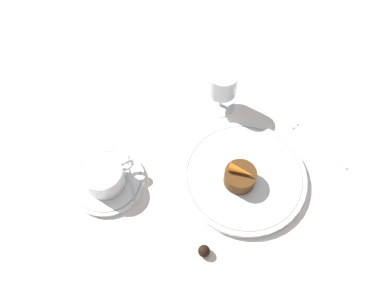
# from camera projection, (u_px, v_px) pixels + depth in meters

# --- Properties ---
(ground_plane) EXTENTS (3.00, 3.00, 0.00)m
(ground_plane) POSITION_uv_depth(u_px,v_px,m) (239.00, 159.00, 0.81)
(ground_plane) COLOR white
(dinner_plate) EXTENTS (0.26, 0.26, 0.01)m
(dinner_plate) POSITION_uv_depth(u_px,v_px,m) (244.00, 176.00, 0.78)
(dinner_plate) COLOR white
(dinner_plate) RESTS_ON ground_plane
(saucer) EXTENTS (0.15, 0.15, 0.01)m
(saucer) POSITION_uv_depth(u_px,v_px,m) (108.00, 181.00, 0.78)
(saucer) COLOR white
(saucer) RESTS_ON ground_plane
(coffee_cup) EXTENTS (0.11, 0.08, 0.05)m
(coffee_cup) POSITION_uv_depth(u_px,v_px,m) (104.00, 176.00, 0.75)
(coffee_cup) COLOR white
(coffee_cup) RESTS_ON saucer
(spoon) EXTENTS (0.04, 0.11, 0.00)m
(spoon) POSITION_uv_depth(u_px,v_px,m) (128.00, 172.00, 0.78)
(spoon) COLOR silver
(spoon) RESTS_ON saucer
(wine_glass) EXTENTS (0.07, 0.07, 0.11)m
(wine_glass) POSITION_uv_depth(u_px,v_px,m) (222.00, 85.00, 0.82)
(wine_glass) COLOR silver
(wine_glass) RESTS_ON ground_plane
(fork) EXTENTS (0.05, 0.19, 0.01)m
(fork) POSITION_uv_depth(u_px,v_px,m) (304.00, 133.00, 0.84)
(fork) COLOR silver
(fork) RESTS_ON ground_plane
(dessert_cake) EXTENTS (0.06, 0.06, 0.04)m
(dessert_cake) POSITION_uv_depth(u_px,v_px,m) (240.00, 177.00, 0.75)
(dessert_cake) COLOR #563314
(dessert_cake) RESTS_ON dinner_plate
(carrot_garnish) EXTENTS (0.04, 0.05, 0.02)m
(carrot_garnish) POSITION_uv_depth(u_px,v_px,m) (241.00, 171.00, 0.73)
(carrot_garnish) COLOR orange
(carrot_garnish) RESTS_ON dessert_cake
(chocolate_truffle) EXTENTS (0.02, 0.02, 0.02)m
(chocolate_truffle) POSITION_uv_depth(u_px,v_px,m) (204.00, 251.00, 0.70)
(chocolate_truffle) COLOR black
(chocolate_truffle) RESTS_ON ground_plane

